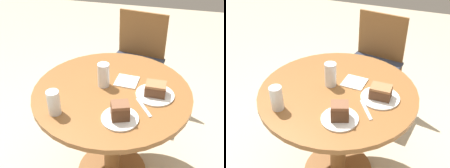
% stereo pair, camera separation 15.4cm
% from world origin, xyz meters
% --- Properties ---
extents(table, '(0.95, 0.95, 0.76)m').
position_xyz_m(table, '(0.00, 0.00, 0.56)').
color(table, brown).
rests_on(table, ground_plane).
extents(chair, '(0.53, 0.49, 0.90)m').
position_xyz_m(chair, '(0.00, 0.89, 0.49)').
color(chair, brown).
rests_on(chair, ground_plane).
extents(plate_near, '(0.22, 0.22, 0.01)m').
position_xyz_m(plate_near, '(0.26, 0.01, 0.77)').
color(plate_near, white).
rests_on(plate_near, table).
extents(plate_far, '(0.20, 0.20, 0.01)m').
position_xyz_m(plate_far, '(0.11, -0.24, 0.77)').
color(plate_far, white).
rests_on(plate_far, table).
extents(cake_slice_near, '(0.12, 0.09, 0.07)m').
position_xyz_m(cake_slice_near, '(0.26, 0.01, 0.81)').
color(cake_slice_near, brown).
rests_on(cake_slice_near, plate_near).
extents(cake_slice_far, '(0.11, 0.10, 0.09)m').
position_xyz_m(cake_slice_far, '(0.11, -0.24, 0.82)').
color(cake_slice_far, brown).
rests_on(cake_slice_far, plate_far).
extents(glass_lemonade, '(0.07, 0.07, 0.15)m').
position_xyz_m(glass_lemonade, '(-0.06, 0.03, 0.82)').
color(glass_lemonade, silver).
rests_on(glass_lemonade, table).
extents(glass_water, '(0.07, 0.07, 0.14)m').
position_xyz_m(glass_water, '(-0.24, -0.28, 0.82)').
color(glass_water, silver).
rests_on(glass_water, table).
extents(napkin_stack, '(0.14, 0.14, 0.01)m').
position_xyz_m(napkin_stack, '(0.07, 0.10, 0.76)').
color(napkin_stack, silver).
rests_on(napkin_stack, table).
extents(fork, '(0.11, 0.15, 0.00)m').
position_xyz_m(fork, '(0.21, -0.12, 0.76)').
color(fork, silver).
rests_on(fork, table).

